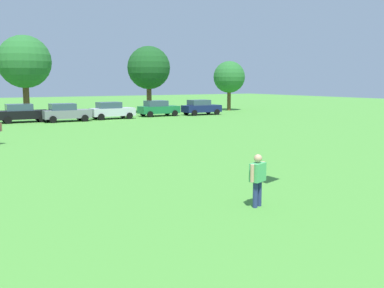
{
  "coord_description": "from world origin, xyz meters",
  "views": [
    {
      "loc": [
        -4.4,
        0.79,
        3.72
      ],
      "look_at": [
        0.79,
        9.68,
        2.25
      ],
      "focal_mm": 41.35,
      "sensor_mm": 36.0,
      "label": 1
    }
  ],
  "objects": [
    {
      "name": "ground_plane",
      "position": [
        0.0,
        30.0,
        0.0
      ],
      "size": [
        160.0,
        160.0,
        0.0
      ],
      "primitive_type": "plane",
      "color": "#4C9338"
    },
    {
      "name": "adult_bystander",
      "position": [
        3.74,
        10.88,
        0.94
      ],
      "size": [
        0.71,
        0.46,
        1.59
      ],
      "rotation": [
        0.0,
        0.0,
        0.37
      ],
      "color": "navy",
      "rests_on": "ground"
    },
    {
      "name": "parked_car_black_2",
      "position": [
        2.51,
        43.39,
        0.86
      ],
      "size": [
        4.3,
        2.02,
        1.68
      ],
      "color": "black",
      "rests_on": "ground"
    },
    {
      "name": "parked_car_gray_3",
      "position": [
        6.13,
        42.2,
        0.86
      ],
      "size": [
        4.3,
        2.02,
        1.68
      ],
      "color": "slate",
      "rests_on": "ground"
    },
    {
      "name": "parked_car_silver_4",
      "position": [
        10.82,
        42.79,
        0.86
      ],
      "size": [
        4.3,
        2.02,
        1.68
      ],
      "color": "silver",
      "rests_on": "ground"
    },
    {
      "name": "parked_car_green_5",
      "position": [
        16.39,
        43.65,
        0.86
      ],
      "size": [
        4.3,
        2.02,
        1.68
      ],
      "color": "#196B38",
      "rests_on": "ground"
    },
    {
      "name": "parked_car_navy_6",
      "position": [
        21.34,
        42.93,
        0.86
      ],
      "size": [
        4.3,
        2.02,
        1.68
      ],
      "color": "#141E4C",
      "rests_on": "ground"
    },
    {
      "name": "tree_center",
      "position": [
        3.94,
        49.3,
        5.69
      ],
      "size": [
        5.41,
        5.41,
        8.43
      ],
      "color": "brown",
      "rests_on": "ground"
    },
    {
      "name": "tree_right",
      "position": [
        17.61,
        48.57,
        5.27
      ],
      "size": [
        5.01,
        5.01,
        7.8
      ],
      "color": "brown",
      "rests_on": "ground"
    },
    {
      "name": "tree_far_right",
      "position": [
        28.52,
        47.74,
        4.25
      ],
      "size": [
        4.04,
        4.04,
        6.29
      ],
      "color": "brown",
      "rests_on": "ground"
    }
  ]
}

